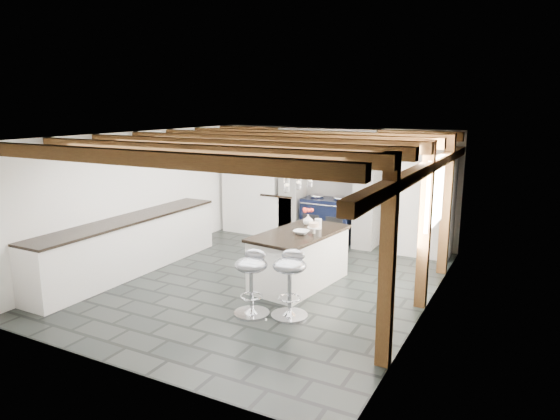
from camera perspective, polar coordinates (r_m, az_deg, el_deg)
The scene contains 6 objects.
ground at distance 7.98m, azimuth -2.00°, elevation -8.21°, with size 6.00×6.00×0.00m, color black.
room_shell at distance 9.18m, azimuth -0.94°, elevation 1.39°, with size 6.00×6.03×6.00m.
range_cooker at distance 10.16m, azimuth 5.52°, elevation -1.08°, with size 1.00×0.63×0.99m.
kitchen_island at distance 7.75m, azimuth 2.25°, elevation -5.46°, with size 1.11×1.81×1.13m.
bar_stool_near at distance 6.55m, azimuth 1.11°, elevation -7.57°, with size 0.57×0.57×0.91m.
bar_stool_far at distance 6.64m, azimuth -3.26°, elevation -7.44°, with size 0.50×0.50×0.89m.
Camera 1 is at (3.74, -6.49, 2.76)m, focal length 32.00 mm.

